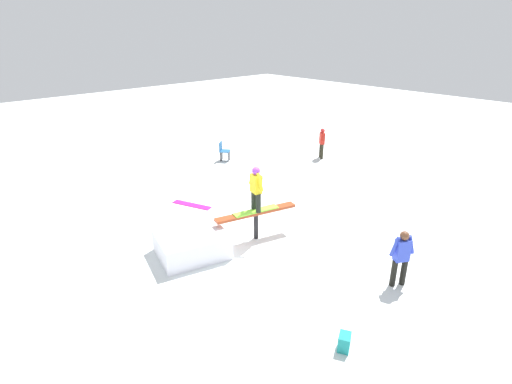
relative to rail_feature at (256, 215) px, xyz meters
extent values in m
plane|color=white|center=(0.00, 0.00, -0.74)|extent=(60.00, 60.00, 0.00)
cylinder|color=black|center=(0.00, 0.00, -0.34)|extent=(0.14, 0.14, 0.80)
cube|color=#A53F1E|center=(0.00, 0.00, 0.10)|extent=(2.49, 0.95, 0.08)
cube|color=white|center=(-1.89, 0.53, -0.41)|extent=(2.14, 1.93, 0.66)
cube|color=#88E438|center=(0.00, 0.00, 0.15)|extent=(1.41, 0.61, 0.03)
cylinder|color=black|center=(-0.03, -0.13, 0.45)|extent=(0.15, 0.15, 0.56)
cylinder|color=black|center=(0.03, 0.13, 0.45)|extent=(0.15, 0.15, 0.56)
cube|color=yellow|center=(0.00, 0.00, 0.99)|extent=(0.30, 0.39, 0.53)
cylinder|color=yellow|center=(-0.05, -0.21, 1.11)|extent=(0.17, 0.34, 0.48)
cylinder|color=yellow|center=(0.05, 0.21, 1.11)|extent=(0.17, 0.34, 0.48)
sphere|color=purple|center=(0.00, 0.00, 1.37)|extent=(0.22, 0.22, 0.22)
cylinder|color=#2B281B|center=(7.41, 3.41, -0.40)|extent=(0.13, 0.13, 0.69)
cylinder|color=#2B281B|center=(7.56, 3.61, -0.40)|extent=(0.13, 0.13, 0.69)
cube|color=red|center=(7.49, 3.51, 0.21)|extent=(0.35, 0.37, 0.53)
cylinder|color=red|center=(7.37, 3.35, 0.33)|extent=(0.17, 0.19, 0.47)
cylinder|color=red|center=(7.61, 3.66, 0.33)|extent=(0.17, 0.19, 0.47)
sphere|color=red|center=(7.49, 3.51, 0.58)|extent=(0.20, 0.20, 0.20)
cylinder|color=black|center=(1.05, -4.07, -0.40)|extent=(0.14, 0.14, 0.69)
cylinder|color=black|center=(0.83, -3.94, -0.40)|extent=(0.14, 0.14, 0.69)
cube|color=blue|center=(0.94, -4.01, 0.22)|extent=(0.40, 0.35, 0.55)
cylinder|color=blue|center=(1.12, -4.11, 0.35)|extent=(0.23, 0.18, 0.49)
cylinder|color=blue|center=(0.76, -3.90, 0.35)|extent=(0.23, 0.18, 0.49)
sphere|color=brown|center=(0.94, -4.01, 0.61)|extent=(0.22, 0.22, 0.22)
cube|color=white|center=(4.04, 3.94, -0.73)|extent=(0.98, 1.46, 0.02)
cube|color=#D01E97|center=(-0.05, 3.23, -0.73)|extent=(0.80, 1.47, 0.02)
cube|color=#3F3F44|center=(4.04, 6.15, -0.52)|extent=(0.33, 0.26, 0.44)
cube|color=#3F3F44|center=(3.83, 6.44, -0.52)|extent=(0.33, 0.26, 0.44)
cube|color=#27659F|center=(3.94, 6.30, -0.28)|extent=(0.62, 0.62, 0.04)
cube|color=#27659F|center=(3.81, 6.45, -0.06)|extent=(0.37, 0.30, 0.40)
cube|color=teal|center=(-1.74, -4.36, -0.57)|extent=(0.37, 0.33, 0.34)
camera|label=1|loc=(-7.07, -7.55, 5.09)|focal=28.00mm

